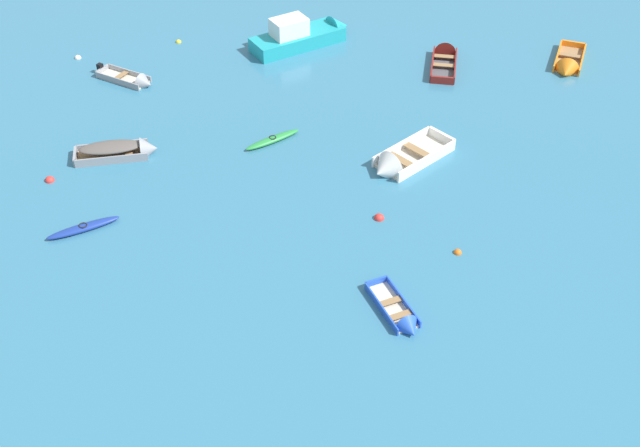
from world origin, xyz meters
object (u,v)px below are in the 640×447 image
(mooring_buoy_trailing, at_px, (379,218))
(kayak_green_near_right, at_px, (273,140))
(rowboat_white_cluster_inner, at_px, (397,164))
(rowboat_grey_midfield_left, at_px, (135,81))
(mooring_buoy_near_foreground, at_px, (50,181))
(mooring_buoy_central, at_px, (78,58))
(mooring_buoy_midfield, at_px, (458,253))
(rowboat_blue_far_right, at_px, (402,319))
(rowboat_grey_far_left, at_px, (125,150))
(rowboat_orange_cluster_outer, at_px, (567,67))
(mooring_buoy_between_boats_left, at_px, (179,42))
(kayak_deep_blue_outer_right, at_px, (83,228))
(rowboat_maroon_back_row_center, at_px, (445,56))
(motor_launch_turquoise_center, at_px, (304,35))

(mooring_buoy_trailing, bearing_deg, kayak_green_near_right, 134.68)
(rowboat_white_cluster_inner, bearing_deg, kayak_green_near_right, 164.84)
(rowboat_grey_midfield_left, relative_size, mooring_buoy_near_foreground, 8.13)
(mooring_buoy_central, height_order, mooring_buoy_near_foreground, mooring_buoy_near_foreground)
(kayak_green_near_right, distance_m, mooring_buoy_midfield, 10.70)
(rowboat_blue_far_right, distance_m, mooring_buoy_trailing, 5.75)
(rowboat_grey_far_left, bearing_deg, mooring_buoy_midfield, -19.85)
(rowboat_orange_cluster_outer, relative_size, mooring_buoy_midfield, 12.30)
(rowboat_grey_midfield_left, distance_m, kayak_green_near_right, 9.02)
(mooring_buoy_central, height_order, mooring_buoy_trailing, mooring_buoy_trailing)
(mooring_buoy_midfield, bearing_deg, rowboat_white_cluster_inner, 114.22)
(rowboat_orange_cluster_outer, height_order, rowboat_grey_far_left, rowboat_orange_cluster_outer)
(mooring_buoy_between_boats_left, bearing_deg, rowboat_grey_far_left, -89.16)
(kayak_deep_blue_outer_right, xyz_separation_m, mooring_buoy_midfield, (14.76, 0.01, -0.13))
(mooring_buoy_central, bearing_deg, rowboat_maroon_back_row_center, 4.96)
(kayak_deep_blue_outer_right, height_order, mooring_buoy_midfield, kayak_deep_blue_outer_right)
(rowboat_maroon_back_row_center, bearing_deg, motor_launch_turquoise_center, 172.18)
(rowboat_grey_far_left, bearing_deg, mooring_buoy_near_foreground, -141.24)
(rowboat_white_cluster_inner, xyz_separation_m, kayak_green_near_right, (-5.72, 1.55, -0.11))
(kayak_deep_blue_outer_right, distance_m, rowboat_white_cluster_inner, 13.47)
(rowboat_grey_midfield_left, bearing_deg, rowboat_orange_cluster_outer, 9.02)
(rowboat_blue_far_right, height_order, mooring_buoy_near_foreground, rowboat_blue_far_right)
(motor_launch_turquoise_center, bearing_deg, rowboat_blue_far_right, -74.65)
(rowboat_maroon_back_row_center, xyz_separation_m, rowboat_white_cluster_inner, (-2.35, -10.29, 0.06))
(kayak_green_near_right, distance_m, mooring_buoy_between_boats_left, 11.45)
(mooring_buoy_central, bearing_deg, rowboat_blue_far_right, -45.32)
(kayak_green_near_right, xyz_separation_m, mooring_buoy_central, (-11.55, 7.03, -0.13))
(rowboat_maroon_back_row_center, height_order, mooring_buoy_near_foreground, rowboat_maroon_back_row_center)
(kayak_green_near_right, relative_size, mooring_buoy_trailing, 5.79)
(rowboat_blue_far_right, height_order, motor_launch_turquoise_center, motor_launch_turquoise_center)
(rowboat_blue_far_right, xyz_separation_m, rowboat_grey_far_left, (-12.49, 9.11, 0.17))
(rowboat_maroon_back_row_center, distance_m, rowboat_orange_cluster_outer, 6.41)
(rowboat_grey_midfield_left, distance_m, motor_launch_turquoise_center, 9.64)
(kayak_green_near_right, height_order, mooring_buoy_between_boats_left, kayak_green_near_right)
(rowboat_white_cluster_inner, relative_size, kayak_green_near_right, 1.70)
(rowboat_grey_far_left, height_order, mooring_buoy_central, rowboat_grey_far_left)
(rowboat_blue_far_right, xyz_separation_m, mooring_buoy_trailing, (-1.00, 5.66, -0.14))
(motor_launch_turquoise_center, relative_size, mooring_buoy_between_boats_left, 18.14)
(kayak_green_near_right, height_order, rowboat_grey_far_left, rowboat_grey_far_left)
(rowboat_white_cluster_inner, relative_size, mooring_buoy_trailing, 9.86)
(kayak_green_near_right, bearing_deg, kayak_deep_blue_outer_right, -133.59)
(mooring_buoy_central, distance_m, mooring_buoy_between_boats_left, 5.48)
(mooring_buoy_between_boats_left, bearing_deg, rowboat_maroon_back_row_center, -2.45)
(kayak_green_near_right, distance_m, mooring_buoy_central, 13.52)
(mooring_buoy_central, bearing_deg, rowboat_orange_cluster_outer, 2.51)
(rowboat_orange_cluster_outer, bearing_deg, rowboat_white_cluster_inner, -131.93)
(kayak_deep_blue_outer_right, distance_m, mooring_buoy_midfield, 14.76)
(rowboat_maroon_back_row_center, distance_m, kayak_green_near_right, 11.90)
(rowboat_maroon_back_row_center, bearing_deg, rowboat_orange_cluster_outer, -5.05)
(kayak_deep_blue_outer_right, height_order, rowboat_maroon_back_row_center, rowboat_maroon_back_row_center)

